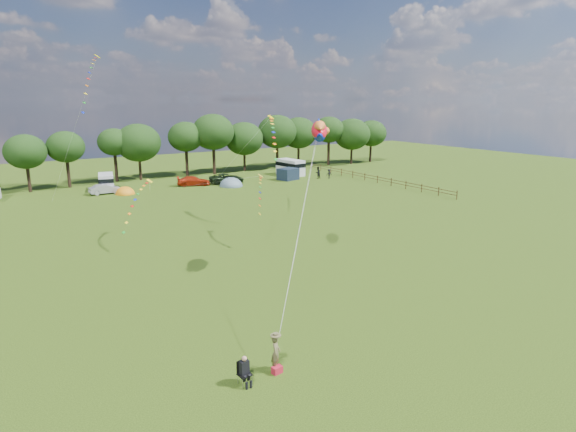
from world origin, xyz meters
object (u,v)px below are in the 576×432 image
walker_b (329,174)px  car_b (105,189)px  car_c (194,181)px  campervan_d (290,167)px  kite_flyer (276,353)px  camp_chair (244,367)px  car_d (227,178)px  walker_a (318,173)px  tent_greyblue (231,186)px  fish_kite (319,131)px  tent_orange (125,194)px  campervan_c (106,181)px

walker_b → car_b: bearing=-2.3°
car_c → walker_b: (21.35, -5.33, 0.06)m
campervan_d → kite_flyer: (-33.19, -51.27, -0.54)m
camp_chair → car_d: bearing=59.0°
campervan_d → walker_a: 5.82m
car_c → car_d: (5.16, -0.63, 0.03)m
tent_greyblue → walker_a: bearing=-4.1°
walker_b → tent_greyblue: bearing=0.3°
tent_greyblue → fish_kite: size_ratio=1.11×
car_d → tent_orange: (-15.57, -0.70, -0.72)m
car_b → campervan_c: bearing=-18.7°
kite_flyer → walker_a: size_ratio=0.92×
car_c → car_d: 5.19m
tent_orange → car_b: bearing=146.2°
kite_flyer → walker_a: walker_a is taller
car_b → car_d: car_d is taller
kite_flyer → car_b: bearing=33.9°
campervan_c → kite_flyer: (-3.44, -53.47, -0.34)m
kite_flyer → camp_chair: kite_flyer is taller
campervan_c → campervan_d: size_ratio=0.89×
campervan_c → camp_chair: (-5.26, -53.70, -0.39)m
campervan_c → tent_orange: size_ratio=1.75×
car_d → walker_a: 15.04m
tent_orange → fish_kite: (5.22, -38.06, 10.42)m
camp_chair → fish_kite: 18.90m
tent_orange → campervan_d: bearing=4.8°
walker_b → campervan_c: bearing=-7.5°
tent_orange → walker_a: 30.29m
tent_orange → camp_chair: bearing=-97.8°
walker_b → kite_flyer: bearing=57.7°
tent_orange → fish_kite: fish_kite is taller
campervan_d → car_c: bearing=88.0°
campervan_d → walker_a: bearing=-166.9°
tent_greyblue → camp_chair: bearing=-114.8°
campervan_c → walker_a: size_ratio=2.56×
campervan_c → campervan_d: bearing=-83.1°
fish_kite → walker_b: fish_kite is taller
campervan_c → camp_chair: 53.96m
tent_greyblue → walker_b: walker_b is taller
car_b → car_d: bearing=-96.1°
car_d → tent_orange: car_d is taller
tent_greyblue → car_b: bearing=168.2°
car_d → fish_kite: (-10.35, -38.76, 9.70)m
tent_orange → camp_chair: (-6.72, -49.13, 0.83)m
car_b → car_c: size_ratio=0.82×
tent_orange → kite_flyer: kite_flyer is taller
kite_flyer → walker_b: (36.67, 44.89, -0.13)m
tent_orange → walker_b: size_ratio=1.86×
car_b → tent_greyblue: size_ratio=1.02×
campervan_c → tent_greyblue: campervan_c is taller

